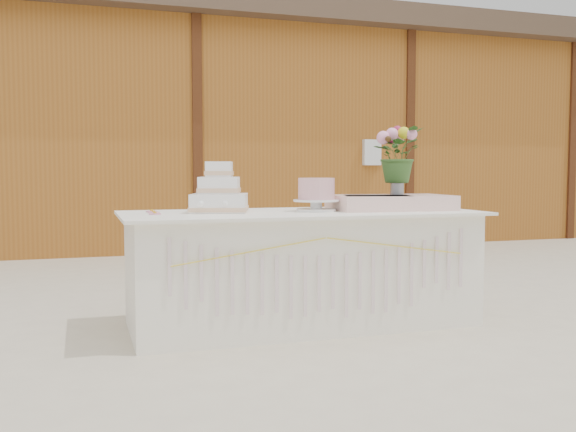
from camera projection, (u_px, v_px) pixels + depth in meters
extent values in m
plane|color=beige|center=(302.00, 324.00, 4.38)|extent=(80.00, 80.00, 0.00)
cube|color=#91571E|center=(175.00, 142.00, 9.97)|extent=(12.00, 4.00, 3.00)
cube|color=#473527|center=(173.00, 34.00, 9.85)|extent=(12.60, 4.60, 0.30)
cube|color=white|center=(302.00, 270.00, 4.35)|extent=(2.28, 0.88, 0.75)
cube|color=white|center=(302.00, 213.00, 4.33)|extent=(2.40, 1.00, 0.02)
cube|color=white|center=(219.00, 203.00, 4.25)|extent=(0.45, 0.45, 0.12)
cube|color=#E4B690|center=(219.00, 209.00, 4.25)|extent=(0.46, 0.46, 0.03)
cube|color=white|center=(219.00, 185.00, 4.24)|extent=(0.32, 0.32, 0.11)
cube|color=#E4B690|center=(219.00, 190.00, 4.25)|extent=(0.34, 0.34, 0.03)
cube|color=white|center=(219.00, 169.00, 4.24)|extent=(0.21, 0.21, 0.10)
cube|color=#E4B690|center=(219.00, 173.00, 4.24)|extent=(0.23, 0.23, 0.03)
cylinder|color=white|center=(316.00, 210.00, 4.35)|extent=(0.27, 0.27, 0.02)
cylinder|color=white|center=(316.00, 205.00, 4.35)|extent=(0.08, 0.08, 0.05)
cylinder|color=white|center=(316.00, 200.00, 4.35)|extent=(0.31, 0.31, 0.01)
cylinder|color=#DA9DA1|center=(316.00, 189.00, 4.34)|extent=(0.25, 0.25, 0.15)
cube|color=#F9D2C8|center=(391.00, 203.00, 4.51)|extent=(0.85, 0.53, 0.10)
cylinder|color=#A1A1A6|center=(397.00, 185.00, 4.60)|extent=(0.10, 0.10, 0.13)
imported|color=#345D25|center=(397.00, 148.00, 4.58)|extent=(0.47, 0.45, 0.40)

